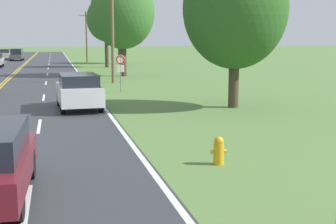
{
  "coord_description": "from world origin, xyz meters",
  "views": [
    {
      "loc": [
        3.71,
        -1.71,
        3.32
      ],
      "look_at": [
        6.68,
        10.45,
        1.35
      ],
      "focal_mm": 50.0,
      "sensor_mm": 36.0,
      "label": 1
    }
  ],
  "objects_px": {
    "traffic_sign": "(121,64)",
    "car_champagne_suv_distant": "(5,54)",
    "tree_left_verge": "(106,19)",
    "tree_behind_sign": "(235,9)",
    "car_white_suv_approaching": "(79,90)",
    "car_dark_grey_suv_receding": "(17,54)",
    "fire_hydrant": "(219,150)",
    "tree_right_cluster": "(119,28)",
    "tree_far_back": "(123,12)"
  },
  "relations": [
    {
      "from": "traffic_sign",
      "to": "car_champagne_suv_distant",
      "type": "distance_m",
      "value": 53.03
    },
    {
      "from": "tree_left_verge",
      "to": "tree_behind_sign",
      "type": "bearing_deg",
      "value": -85.92
    },
    {
      "from": "tree_behind_sign",
      "to": "car_white_suv_approaching",
      "type": "distance_m",
      "value": 8.36
    },
    {
      "from": "traffic_sign",
      "to": "car_dark_grey_suv_receding",
      "type": "xyz_separation_m",
      "value": [
        -9.42,
        46.24,
        -0.81
      ]
    },
    {
      "from": "fire_hydrant",
      "to": "car_champagne_suv_distant",
      "type": "xyz_separation_m",
      "value": [
        -11.9,
        69.12,
        0.49
      ]
    },
    {
      "from": "fire_hydrant",
      "to": "car_white_suv_approaching",
      "type": "relative_size",
      "value": 0.18
    },
    {
      "from": "tree_right_cluster",
      "to": "traffic_sign",
      "type": "bearing_deg",
      "value": -97.76
    },
    {
      "from": "traffic_sign",
      "to": "car_champagne_suv_distant",
      "type": "relative_size",
      "value": 0.53
    },
    {
      "from": "tree_left_verge",
      "to": "tree_right_cluster",
      "type": "height_order",
      "value": "tree_left_verge"
    },
    {
      "from": "car_champagne_suv_distant",
      "to": "car_dark_grey_suv_receding",
      "type": "bearing_deg",
      "value": -158.37
    },
    {
      "from": "tree_behind_sign",
      "to": "car_champagne_suv_distant",
      "type": "bearing_deg",
      "value": 105.21
    },
    {
      "from": "tree_behind_sign",
      "to": "car_dark_grey_suv_receding",
      "type": "distance_m",
      "value": 55.81
    },
    {
      "from": "fire_hydrant",
      "to": "car_dark_grey_suv_receding",
      "type": "height_order",
      "value": "car_dark_grey_suv_receding"
    },
    {
      "from": "traffic_sign",
      "to": "tree_far_back",
      "type": "bearing_deg",
      "value": 80.98
    },
    {
      "from": "fire_hydrant",
      "to": "tree_behind_sign",
      "type": "relative_size",
      "value": 0.1
    },
    {
      "from": "tree_far_back",
      "to": "car_white_suv_approaching",
      "type": "height_order",
      "value": "tree_far_back"
    },
    {
      "from": "car_dark_grey_suv_receding",
      "to": "fire_hydrant",
      "type": "bearing_deg",
      "value": -169.23
    },
    {
      "from": "car_dark_grey_suv_receding",
      "to": "traffic_sign",
      "type": "bearing_deg",
      "value": -166.28
    },
    {
      "from": "tree_left_verge",
      "to": "car_champagne_suv_distant",
      "type": "relative_size",
      "value": 1.85
    },
    {
      "from": "tree_left_verge",
      "to": "tree_far_back",
      "type": "relative_size",
      "value": 0.92
    },
    {
      "from": "fire_hydrant",
      "to": "car_champagne_suv_distant",
      "type": "relative_size",
      "value": 0.17
    },
    {
      "from": "tree_left_verge",
      "to": "tree_behind_sign",
      "type": "distance_m",
      "value": 33.71
    },
    {
      "from": "tree_far_back",
      "to": "car_dark_grey_suv_receding",
      "type": "distance_m",
      "value": 35.83
    },
    {
      "from": "tree_behind_sign",
      "to": "tree_far_back",
      "type": "xyz_separation_m",
      "value": [
        -2.41,
        20.3,
        0.89
      ]
    },
    {
      "from": "traffic_sign",
      "to": "car_champagne_suv_distant",
      "type": "xyz_separation_m",
      "value": [
        -11.74,
        51.71,
        -0.88
      ]
    },
    {
      "from": "tree_right_cluster",
      "to": "car_dark_grey_suv_receding",
      "type": "height_order",
      "value": "tree_right_cluster"
    },
    {
      "from": "car_champagne_suv_distant",
      "to": "tree_behind_sign",
      "type": "bearing_deg",
      "value": -166.1
    },
    {
      "from": "traffic_sign",
      "to": "car_white_suv_approaching",
      "type": "height_order",
      "value": "traffic_sign"
    },
    {
      "from": "tree_behind_sign",
      "to": "tree_far_back",
      "type": "distance_m",
      "value": 20.46
    },
    {
      "from": "tree_behind_sign",
      "to": "tree_left_verge",
      "type": "bearing_deg",
      "value": 94.08
    },
    {
      "from": "tree_behind_sign",
      "to": "car_dark_grey_suv_receding",
      "type": "relative_size",
      "value": 1.65
    },
    {
      "from": "traffic_sign",
      "to": "tree_right_cluster",
      "type": "xyz_separation_m",
      "value": [
        4.62,
        33.94,
        2.99
      ]
    },
    {
      "from": "car_white_suv_approaching",
      "to": "car_dark_grey_suv_receding",
      "type": "height_order",
      "value": "car_dark_grey_suv_receding"
    },
    {
      "from": "tree_far_back",
      "to": "car_champagne_suv_distant",
      "type": "bearing_deg",
      "value": 109.36
    },
    {
      "from": "tree_behind_sign",
      "to": "car_champagne_suv_distant",
      "type": "distance_m",
      "value": 61.68
    },
    {
      "from": "traffic_sign",
      "to": "fire_hydrant",
      "type": "bearing_deg",
      "value": -89.47
    },
    {
      "from": "car_dark_grey_suv_receding",
      "to": "car_champagne_suv_distant",
      "type": "distance_m",
      "value": 5.94
    },
    {
      "from": "tree_behind_sign",
      "to": "tree_right_cluster",
      "type": "height_order",
      "value": "tree_behind_sign"
    },
    {
      "from": "tree_behind_sign",
      "to": "car_dark_grey_suv_receding",
      "type": "xyz_separation_m",
      "value": [
        -13.84,
        53.93,
        -3.78
      ]
    },
    {
      "from": "tree_far_back",
      "to": "car_champagne_suv_distant",
      "type": "height_order",
      "value": "tree_far_back"
    },
    {
      "from": "tree_right_cluster",
      "to": "tree_far_back",
      "type": "distance_m",
      "value": 21.51
    },
    {
      "from": "tree_far_back",
      "to": "traffic_sign",
      "type": "bearing_deg",
      "value": -99.02
    },
    {
      "from": "fire_hydrant",
      "to": "traffic_sign",
      "type": "relative_size",
      "value": 0.32
    },
    {
      "from": "tree_far_back",
      "to": "car_champagne_suv_distant",
      "type": "xyz_separation_m",
      "value": [
        -13.74,
        39.1,
        -4.73
      ]
    },
    {
      "from": "tree_behind_sign",
      "to": "car_dark_grey_suv_receding",
      "type": "height_order",
      "value": "tree_behind_sign"
    },
    {
      "from": "tree_right_cluster",
      "to": "fire_hydrant",
      "type": "bearing_deg",
      "value": -94.97
    },
    {
      "from": "tree_behind_sign",
      "to": "fire_hydrant",
      "type": "bearing_deg",
      "value": -113.64
    },
    {
      "from": "tree_left_verge",
      "to": "tree_far_back",
      "type": "bearing_deg",
      "value": -90.06
    },
    {
      "from": "traffic_sign",
      "to": "car_dark_grey_suv_receding",
      "type": "relative_size",
      "value": 0.51
    },
    {
      "from": "tree_behind_sign",
      "to": "tree_right_cluster",
      "type": "bearing_deg",
      "value": 89.71
    }
  ]
}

